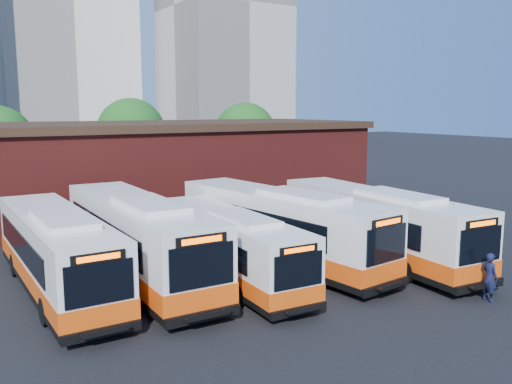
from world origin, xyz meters
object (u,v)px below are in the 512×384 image
bus_west (138,241)px  bus_east (375,227)px  bus_mideast (279,229)px  bus_farwest (57,255)px  transit_worker (489,277)px  bus_midwest (229,248)px

bus_west → bus_east: bearing=-15.4°
bus_mideast → bus_farwest: bearing=166.5°
transit_worker → bus_mideast: bearing=29.7°
bus_west → bus_east: bus_west is taller
bus_farwest → bus_mideast: 10.08m
bus_west → bus_east: (11.05, -3.03, -0.07)m
bus_mideast → bus_east: size_ratio=1.03×
bus_mideast → bus_midwest: bearing=-169.2°
bus_midwest → transit_worker: bearing=-43.9°
bus_east → transit_worker: size_ratio=6.82×
bus_west → transit_worker: bearing=-42.4°
bus_farwest → bus_west: bearing=-1.2°
bus_west → transit_worker: (10.67, -9.71, -0.71)m
bus_midwest → bus_west: bearing=149.3°
bus_west → bus_east: size_ratio=1.03×
bus_midwest → bus_east: bus_east is taller
bus_west → bus_mideast: bearing=-9.3°
bus_west → bus_midwest: (3.36, -2.16, -0.27)m
bus_east → bus_west: bearing=168.0°
bus_farwest → bus_midwest: bearing=-19.0°
bus_east → transit_worker: (-0.38, -6.69, -0.64)m
bus_mideast → transit_worker: size_ratio=7.02×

